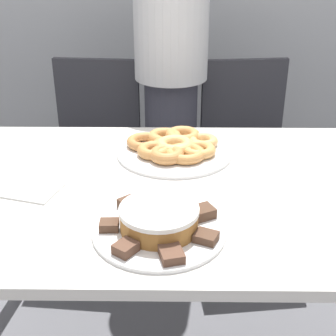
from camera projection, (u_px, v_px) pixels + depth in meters
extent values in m
cube|color=silver|center=(184.00, 189.00, 1.36)|extent=(1.53, 0.91, 0.03)
cylinder|color=silver|center=(6.00, 224.00, 1.89)|extent=(0.06, 0.06, 0.73)
cylinder|color=#383842|center=(171.00, 162.00, 2.29)|extent=(0.24, 0.24, 0.84)
cylinder|color=silver|center=(171.00, 0.00, 1.96)|extent=(0.32, 0.32, 0.66)
cylinder|color=black|center=(98.00, 249.00, 2.34)|extent=(0.44, 0.44, 0.01)
cylinder|color=#262626|center=(95.00, 210.00, 2.24)|extent=(0.06, 0.06, 0.44)
cube|color=#2D2D33|center=(91.00, 165.00, 2.13)|extent=(0.48, 0.48, 0.04)
cube|color=#2D2D33|center=(98.00, 103.00, 2.22)|extent=(0.40, 0.06, 0.42)
cylinder|color=black|center=(243.00, 249.00, 2.33)|extent=(0.44, 0.44, 0.01)
cylinder|color=#262626|center=(247.00, 211.00, 2.23)|extent=(0.06, 0.06, 0.44)
cube|color=#2D2D33|center=(251.00, 166.00, 2.13)|extent=(0.49, 0.49, 0.04)
cube|color=#2D2D33|center=(243.00, 104.00, 2.21)|extent=(0.40, 0.08, 0.42)
cylinder|color=white|center=(159.00, 230.00, 1.13)|extent=(0.32, 0.32, 0.01)
cylinder|color=white|center=(174.00, 152.00, 1.54)|extent=(0.38, 0.38, 0.01)
cylinder|color=#9E662D|center=(159.00, 220.00, 1.12)|extent=(0.19, 0.19, 0.05)
cylinder|color=white|center=(159.00, 210.00, 1.11)|extent=(0.19, 0.19, 0.01)
cube|color=brown|center=(169.00, 199.00, 1.23)|extent=(0.05, 0.06, 0.03)
cube|color=#513828|center=(130.00, 204.00, 1.21)|extent=(0.07, 0.07, 0.03)
cube|color=#513828|center=(109.00, 225.00, 1.12)|extent=(0.05, 0.04, 0.02)
cube|color=brown|center=(126.00, 248.00, 1.04)|extent=(0.06, 0.07, 0.02)
cube|color=brown|center=(171.00, 254.00, 1.02)|extent=(0.06, 0.07, 0.02)
cube|color=#513828|center=(206.00, 237.00, 1.08)|extent=(0.07, 0.06, 0.02)
cube|color=#513828|center=(202.00, 212.00, 1.17)|extent=(0.07, 0.07, 0.03)
torus|color=#E5AD66|center=(174.00, 146.00, 1.53)|extent=(0.13, 0.13, 0.04)
torus|color=#C68447|center=(167.00, 155.00, 1.47)|extent=(0.11, 0.11, 0.04)
torus|color=#D18E4C|center=(185.00, 154.00, 1.48)|extent=(0.13, 0.13, 0.03)
torus|color=tan|center=(199.00, 150.00, 1.51)|extent=(0.11, 0.11, 0.03)
torus|color=#E5AD66|center=(203.00, 141.00, 1.58)|extent=(0.10, 0.10, 0.03)
torus|color=#D18E4C|center=(183.00, 135.00, 1.62)|extent=(0.12, 0.12, 0.03)
torus|color=#D18E4C|center=(165.00, 137.00, 1.61)|extent=(0.12, 0.12, 0.03)
torus|color=#C68447|center=(145.00, 142.00, 1.57)|extent=(0.12, 0.12, 0.03)
torus|color=#D18E4C|center=(154.00, 151.00, 1.50)|extent=(0.11, 0.11, 0.03)
cube|color=white|center=(32.00, 191.00, 1.31)|extent=(0.17, 0.15, 0.01)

